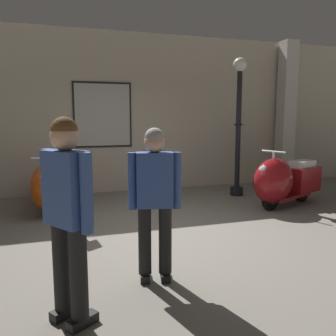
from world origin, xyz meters
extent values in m
plane|color=slate|center=(0.00, 0.00, 0.00)|extent=(60.00, 60.00, 0.00)
cube|color=#BCB29E|center=(0.00, 3.24, 1.80)|extent=(18.00, 0.20, 3.59)
cube|color=black|center=(-0.45, 3.13, 1.76)|extent=(1.29, 0.03, 1.44)
cube|color=#B2B2AD|center=(-0.45, 3.11, 1.76)|extent=(1.21, 0.01, 1.36)
cube|color=beige|center=(4.18, 2.89, 1.80)|extent=(0.36, 0.36, 3.59)
cylinder|color=black|center=(-1.66, 1.40, 0.21)|extent=(0.12, 0.43, 0.42)
cylinder|color=silver|center=(-1.66, 1.40, 0.21)|extent=(0.12, 0.20, 0.19)
cylinder|color=black|center=(-1.58, 2.39, 0.21)|extent=(0.12, 0.43, 0.42)
cylinder|color=silver|center=(-1.58, 2.39, 0.21)|extent=(0.12, 0.20, 0.19)
cube|color=#C6470F|center=(-1.62, 1.89, 0.19)|extent=(0.46, 1.02, 0.05)
ellipsoid|color=#C6470F|center=(-1.66, 1.45, 0.51)|extent=(0.61, 0.92, 0.80)
cube|color=#C6470F|center=(-1.59, 2.35, 0.44)|extent=(0.48, 0.75, 0.46)
cube|color=black|center=(-1.59, 2.35, 0.74)|extent=(0.33, 0.53, 0.13)
sphere|color=silver|center=(-1.68, 1.16, 0.73)|extent=(0.16, 0.16, 0.16)
cylinder|color=silver|center=(-1.66, 1.42, 0.88)|extent=(0.05, 0.05, 0.29)
cylinder|color=silver|center=(-1.66, 1.42, 1.02)|extent=(0.46, 0.07, 0.03)
cube|color=silver|center=(-1.39, 1.43, 0.46)|extent=(0.07, 0.70, 0.03)
cylinder|color=black|center=(2.28, 0.61, 0.22)|extent=(0.45, 0.24, 0.45)
cylinder|color=silver|center=(2.28, 0.61, 0.22)|extent=(0.23, 0.17, 0.20)
cylinder|color=black|center=(3.27, 1.00, 0.22)|extent=(0.45, 0.24, 0.45)
cylinder|color=silver|center=(3.27, 1.00, 0.22)|extent=(0.23, 0.17, 0.20)
cube|color=maroon|center=(2.78, 0.81, 0.20)|extent=(1.13, 0.76, 0.06)
ellipsoid|color=maroon|center=(2.33, 0.64, 0.54)|extent=(1.08, 0.88, 0.85)
cube|color=maroon|center=(3.23, 0.98, 0.47)|extent=(0.87, 0.69, 0.49)
cube|color=silver|center=(3.23, 0.98, 0.78)|extent=(0.61, 0.49, 0.13)
sphere|color=silver|center=(2.04, 0.52, 0.77)|extent=(0.17, 0.17, 0.17)
cylinder|color=silver|center=(2.30, 0.62, 0.93)|extent=(0.05, 0.05, 0.31)
cylinder|color=silver|center=(2.30, 0.62, 1.09)|extent=(0.21, 0.47, 0.04)
cylinder|color=black|center=(2.30, 1.94, 0.09)|extent=(0.28, 0.28, 0.18)
cylinder|color=black|center=(2.30, 1.94, 1.43)|extent=(0.11, 0.11, 2.49)
torus|color=black|center=(2.30, 1.94, 1.55)|extent=(0.19, 0.19, 0.04)
sphere|color=white|center=(2.30, 1.94, 2.81)|extent=(0.29, 0.29, 0.29)
cube|color=black|center=(-1.34, -2.11, 0.04)|extent=(0.28, 0.24, 0.08)
cylinder|color=black|center=(-1.36, -2.12, 0.51)|extent=(0.15, 0.15, 0.85)
cube|color=black|center=(-1.46, -1.92, 0.04)|extent=(0.28, 0.24, 0.08)
cylinder|color=black|center=(-1.48, -1.93, 0.51)|extent=(0.15, 0.15, 0.85)
cube|color=#334C8C|center=(-1.42, -2.03, 1.15)|extent=(0.39, 0.44, 0.60)
cylinder|color=#334C8C|center=(-1.28, -2.23, 1.14)|extent=(0.09, 0.09, 0.62)
cylinder|color=#334C8C|center=(-1.55, -1.82, 1.14)|extent=(0.09, 0.09, 0.62)
sphere|color=tan|center=(-1.42, -2.03, 1.56)|extent=(0.23, 0.23, 0.23)
sphere|color=brown|center=(-1.42, -2.03, 1.61)|extent=(0.21, 0.21, 0.21)
cube|color=black|center=(-0.43, -1.49, 0.04)|extent=(0.15, 0.27, 0.08)
cylinder|color=black|center=(-0.44, -1.51, 0.48)|extent=(0.14, 0.14, 0.80)
cube|color=black|center=(-0.64, -1.44, 0.04)|extent=(0.15, 0.27, 0.08)
cylinder|color=black|center=(-0.64, -1.46, 0.48)|extent=(0.14, 0.14, 0.80)
cube|color=#334C8C|center=(-0.54, -1.48, 1.08)|extent=(0.40, 0.27, 0.56)
cylinder|color=#334C8C|center=(-0.32, -1.54, 1.07)|extent=(0.09, 0.09, 0.58)
cylinder|color=#334C8C|center=(-0.76, -1.43, 1.07)|extent=(0.09, 0.09, 0.58)
sphere|color=tan|center=(-0.54, -1.48, 1.46)|extent=(0.21, 0.21, 0.21)
sphere|color=gray|center=(-0.54, -1.48, 1.51)|extent=(0.20, 0.20, 0.20)
cylinder|color=#333338|center=(-1.32, 0.66, 0.01)|extent=(0.28, 0.28, 0.02)
cylinder|color=#A5A5AD|center=(-1.32, 0.66, 0.54)|extent=(0.04, 0.04, 1.03)
cube|color=silver|center=(-1.32, 0.66, 1.07)|extent=(0.26, 0.35, 0.12)
camera|label=1|loc=(-1.49, -4.90, 1.71)|focal=37.85mm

